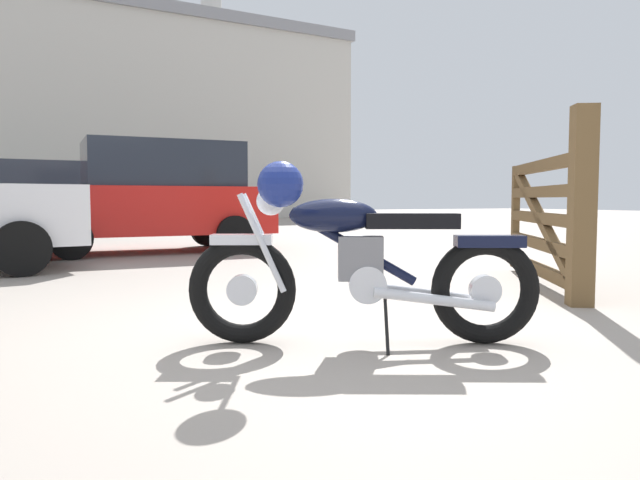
{
  "coord_description": "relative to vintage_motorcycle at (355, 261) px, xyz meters",
  "views": [
    {
      "loc": [
        -1.48,
        -3.45,
        0.86
      ],
      "look_at": [
        0.44,
        0.52,
        0.56
      ],
      "focal_mm": 33.78,
      "sensor_mm": 36.0,
      "label": 1
    }
  ],
  "objects": [
    {
      "name": "industrial_building",
      "position": [
        2.16,
        28.29,
        4.13
      ],
      "size": [
        21.68,
        13.19,
        18.61
      ],
      "rotation": [
        0.0,
        0.0,
        0.08
      ],
      "color": "beige",
      "rests_on": "ground_plane"
    },
    {
      "name": "blue_hatchback_right",
      "position": [
        0.1,
        6.91,
        0.43
      ],
      "size": [
        3.91,
        1.86,
        1.78
      ],
      "rotation": [
        0.0,
        0.0,
        3.13
      ],
      "color": "black",
      "rests_on": "ground_plane"
    },
    {
      "name": "white_estate_far",
      "position": [
        -1.34,
        13.18,
        0.43
      ],
      "size": [
        3.98,
        1.98,
        1.78
      ],
      "rotation": [
        0.0,
        0.0,
        3.19
      ],
      "color": "black",
      "rests_on": "ground_plane"
    },
    {
      "name": "timber_gate",
      "position": [
        2.74,
        1.12,
        0.21
      ],
      "size": [
        1.45,
        2.23,
        1.6
      ],
      "rotation": [
        0.0,
        0.0,
        1.02
      ],
      "color": "brown",
      "rests_on": "ground_plane"
    },
    {
      "name": "ground_plane",
      "position": [
        -0.23,
        0.38,
        -0.49
      ],
      "size": [
        80.0,
        80.0,
        0.0
      ],
      "primitive_type": "plane",
      "color": "gray"
    },
    {
      "name": "vintage_motorcycle",
      "position": [
        0.0,
        0.0,
        0.0
      ],
      "size": [
        1.91,
        1.02,
        1.07
      ],
      "rotation": [
        0.0,
        0.0,
        2.68
      ],
      "color": "black",
      "rests_on": "ground_plane"
    }
  ]
}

